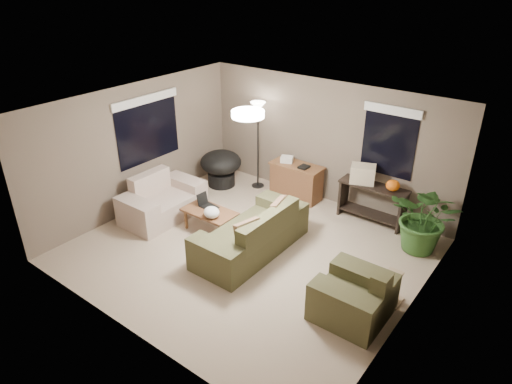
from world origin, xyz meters
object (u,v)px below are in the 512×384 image
Objects in this scene: loveseat at (162,202)px; coffee_table at (209,214)px; cat_scratching_post at (392,289)px; console_table at (372,200)px; desk at (296,181)px; armchair at (354,298)px; houseplant at (425,225)px; floor_lamp at (258,117)px; papasan_chair at (221,166)px; main_sofa at (253,236)px.

loveseat reaches higher than coffee_table.
loveseat is 4.57m from cat_scratching_post.
desk is at bearing -178.35° from console_table.
loveseat is 1.23× the size of console_table.
armchair is 0.91× the size of desk.
desk is (0.53, 2.10, 0.02)m from coffee_table.
console_table is at bearing 109.62° from armchair.
desk and console_table have the same top height.
coffee_table is 3.77m from houseplant.
floor_lamp is at bearing 153.84° from cat_scratching_post.
floor_lamp reaches higher than desk.
floor_lamp reaches higher than papasan_chair.
armchair is at bearing -25.93° from papasan_chair.
floor_lamp is (-2.65, -0.10, 1.16)m from console_table.
houseplant is at bearing 84.72° from armchair.
floor_lamp is at bearing -177.90° from console_table.
armchair is 2.22m from houseplant.
cat_scratching_post is (2.92, -1.96, -0.16)m from desk.
houseplant is at bearing 27.48° from coffee_table.
loveseat is 1.27× the size of houseplant.
desk is 3.52m from cat_scratching_post.
main_sofa is 4.40× the size of cat_scratching_post.
houseplant reaches higher than loveseat.
main_sofa is 2.14m from armchair.
armchair is 3.66m from desk.
papasan_chair is 4.81m from cat_scratching_post.
floor_lamp is at bearing 72.93° from loveseat.
coffee_table is 2.44m from floor_lamp.
cat_scratching_post is at bearing -26.16° from floor_lamp.
desk is 1.73m from papasan_chair.
cat_scratching_post is at bearing 63.12° from armchair.
floor_lamp is (-0.97, -0.05, 1.22)m from desk.
main_sofa is at bearing -117.89° from console_table.
loveseat and armchair have the same top height.
houseplant is at bearing -7.40° from desk.
coffee_table is at bearing -135.71° from console_table.
coffee_table is 2.17m from desk.
desk is at bearing 53.84° from loveseat.
floor_lamp is at bearing 144.88° from armchair.
floor_lamp is 1.51× the size of houseplant.
armchair reaches higher than desk.
console_table is 2.89m from floor_lamp.
floor_lamp is 4.55m from cat_scratching_post.
loveseat is 4.05m from console_table.
main_sofa is at bearing 168.66° from armchair.
floor_lamp is at bearing 33.11° from papasan_chair.
papasan_chair is 1.40m from floor_lamp.
main_sofa is at bearing -175.52° from cat_scratching_post.
main_sofa is at bearing -2.33° from coffee_table.
papasan_chair reaches higher than desk.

